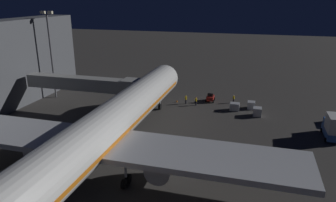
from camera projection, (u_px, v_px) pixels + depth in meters
ground_plane at (131, 141)px, 50.75m from camera, size 320.00×320.00×0.00m
airliner_at_gate at (94, 139)px, 38.44m from camera, size 50.79×67.58×19.16m
jet_bridge at (90, 84)px, 61.88m from camera, size 23.96×3.40×7.24m
apron_floodlight_mast at (51, 49)px, 69.33m from camera, size 2.90×0.50×19.11m
baggage_tug_spare at (210, 98)px, 69.61m from camera, size 1.86×2.42×1.95m
cargo_truck_aft at (332, 127)px, 51.12m from camera, size 2.36×5.65×4.10m
baggage_container_near_belt at (235, 107)px, 64.17m from camera, size 1.85×1.56×1.52m
baggage_container_mid_row at (251, 105)px, 65.16m from camera, size 1.51×1.77×1.48m
baggage_container_far_row at (257, 112)px, 61.10m from camera, size 1.58×1.79×1.67m
ground_crew_near_nose_gear at (186, 99)px, 67.96m from camera, size 0.40×0.40×1.89m
ground_crew_marshaller_fwd at (234, 98)px, 68.57m from camera, size 0.40×0.40×1.80m
ground_crew_by_tug at (196, 101)px, 66.98m from camera, size 0.40×0.40×1.84m
traffic_cone_nose_port at (177, 101)px, 69.28m from camera, size 0.36×0.36×0.55m
traffic_cone_nose_starboard at (158, 99)px, 70.42m from camera, size 0.36×0.36×0.55m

